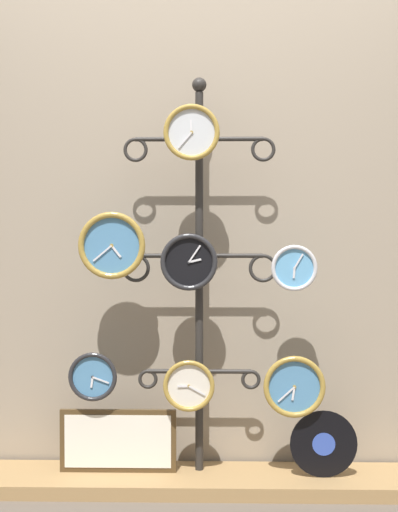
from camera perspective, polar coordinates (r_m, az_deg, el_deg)
name	(u,v)px	position (r m, az deg, el deg)	size (l,w,h in m)	color
shop_wall	(200,171)	(3.31, 0.09, 6.83)	(4.40, 0.04, 2.80)	gray
low_shelf	(199,481)	(3.26, 0.00, -17.54)	(2.20, 0.36, 0.06)	#9E7A4C
display_stand	(199,347)	(3.18, 0.02, -7.32)	(0.69, 0.37, 1.79)	#282623
clock_top_center	(192,132)	(3.06, -0.60, 9.86)	(0.24, 0.04, 0.24)	silver
clock_middle_left	(112,246)	(3.08, -6.99, 0.84)	(0.29, 0.04, 0.29)	#4C84B2
clock_middle_center	(189,262)	(3.06, -0.81, -0.48)	(0.25, 0.04, 0.25)	black
clock_middle_right	(294,268)	(3.06, 7.62, -0.96)	(0.20, 0.04, 0.20)	#60A8DB
clock_bottom_left	(93,377)	(3.16, -8.49, -9.52)	(0.21, 0.04, 0.21)	#4C84B2
clock_bottom_center	(189,386)	(3.10, -0.81, -10.33)	(0.22, 0.04, 0.22)	silver
clock_bottom_right	(294,387)	(3.11, 7.63, -10.31)	(0.26, 0.04, 0.26)	#4C84B2
vinyl_record	(324,444)	(3.20, 9.94, -14.60)	(0.29, 0.01, 0.29)	black
picture_frame	(118,441)	(3.25, -6.50, -14.48)	(0.51, 0.02, 0.28)	#4C381E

